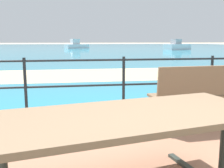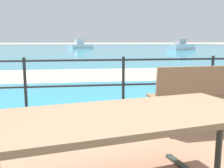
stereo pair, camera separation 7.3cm
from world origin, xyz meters
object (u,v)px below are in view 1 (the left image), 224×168
(picnic_table, at_px, (131,136))
(boat_near, at_px, (178,46))
(boat_far, at_px, (77,45))
(park_bench, at_px, (208,90))

(picnic_table, distance_m, boat_near, 34.67)
(boat_far, bearing_deg, boat_near, -58.77)
(park_bench, xyz_separation_m, boat_far, (-0.57, 38.34, -0.14))
(park_bench, relative_size, boat_near, 0.34)
(boat_near, height_order, boat_far, boat_far)
(picnic_table, height_order, boat_near, boat_near)
(picnic_table, distance_m, boat_far, 40.01)
(picnic_table, relative_size, boat_near, 0.44)
(boat_near, bearing_deg, park_bench, -145.29)
(boat_near, relative_size, boat_far, 1.14)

